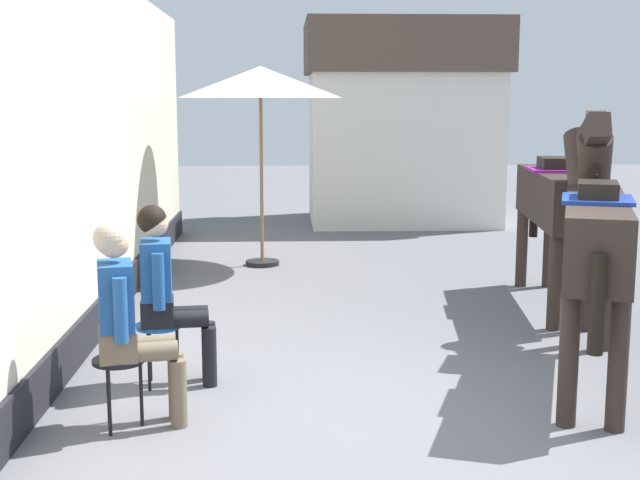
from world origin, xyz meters
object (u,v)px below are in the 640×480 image
(saddled_horse_near, at_px, (595,232))
(seated_visitor_far, at_px, (165,286))
(saddled_horse_far, at_px, (557,199))
(seated_visitor_near, at_px, (127,314))
(cafe_parasol, at_px, (260,83))

(saddled_horse_near, bearing_deg, seated_visitor_far, -179.45)
(saddled_horse_far, bearing_deg, saddled_horse_near, -100.55)
(seated_visitor_near, distance_m, saddled_horse_near, 3.54)
(seated_visitor_far, distance_m, saddled_horse_far, 4.35)
(seated_visitor_far, bearing_deg, seated_visitor_near, -99.07)
(seated_visitor_near, relative_size, cafe_parasol, 0.54)
(saddled_horse_near, bearing_deg, cafe_parasol, 119.10)
(saddled_horse_far, relative_size, cafe_parasol, 1.16)
(seated_visitor_near, height_order, saddled_horse_far, saddled_horse_far)
(saddled_horse_far, distance_m, cafe_parasol, 4.17)
(seated_visitor_far, relative_size, cafe_parasol, 0.54)
(seated_visitor_near, xyz_separation_m, saddled_horse_near, (3.40, 0.89, 0.38))
(seated_visitor_far, xyz_separation_m, saddled_horse_far, (3.69, 2.28, 0.38))
(saddled_horse_far, bearing_deg, cafe_parasol, 140.51)
(seated_visitor_near, xyz_separation_m, seated_visitor_far, (0.14, 0.86, 0.00))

